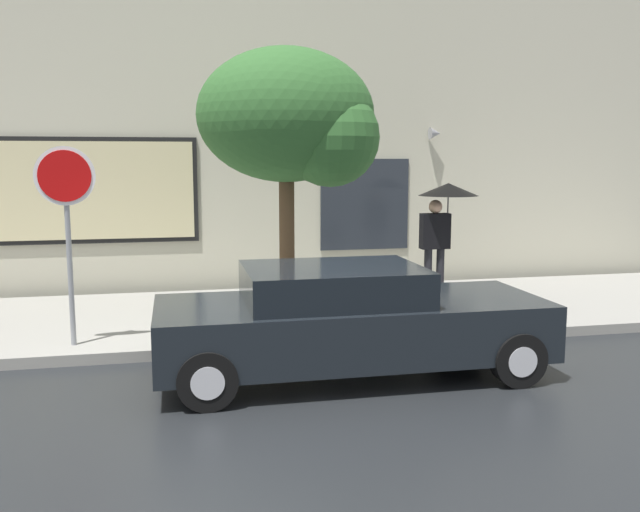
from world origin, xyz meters
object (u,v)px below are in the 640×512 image
at_px(pedestrian_with_umbrella, 444,206).
at_px(street_tree, 295,121).
at_px(parked_car, 348,321).
at_px(stop_sign, 66,206).

xyz_separation_m(pedestrian_with_umbrella, street_tree, (-2.89, -1.39, 1.37)).
bearing_deg(parked_car, pedestrian_with_umbrella, 53.01).
distance_m(parked_car, pedestrian_with_umbrella, 4.51).
height_order(pedestrian_with_umbrella, street_tree, street_tree).
bearing_deg(parked_car, stop_sign, 155.56).
height_order(parked_car, stop_sign, stop_sign).
xyz_separation_m(parked_car, stop_sign, (-3.36, 1.53, 1.32)).
height_order(parked_car, street_tree, street_tree).
relative_size(street_tree, stop_sign, 1.55).
bearing_deg(stop_sign, street_tree, 10.49).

